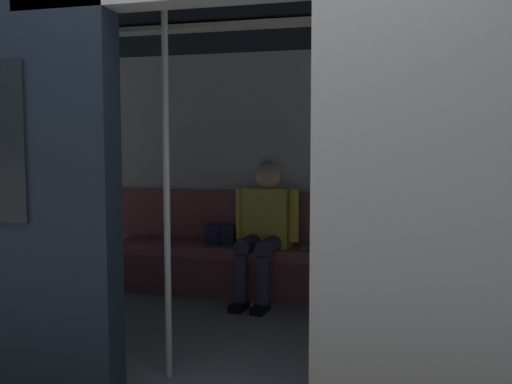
% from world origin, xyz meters
% --- Properties ---
extents(train_car, '(6.40, 2.69, 2.24)m').
position_xyz_m(train_car, '(0.06, -1.18, 1.48)').
color(train_car, silver).
rests_on(train_car, ground_plane).
extents(bench_seat, '(3.31, 0.44, 0.44)m').
position_xyz_m(bench_seat, '(0.00, -2.18, 0.34)').
color(bench_seat, '#935156').
rests_on(bench_seat, ground_plane).
extents(person_seated, '(0.55, 0.70, 1.17)m').
position_xyz_m(person_seated, '(0.26, -2.13, 0.66)').
color(person_seated, '#D8CC4C').
rests_on(person_seated, ground_plane).
extents(handbag, '(0.26, 0.15, 0.17)m').
position_xyz_m(handbag, '(0.68, -2.24, 0.52)').
color(handbag, '#262D4C').
rests_on(handbag, bench_seat).
extents(book, '(0.17, 0.24, 0.03)m').
position_xyz_m(book, '(-0.10, -2.24, 0.45)').
color(book, '#33723F').
rests_on(book, bench_seat).
extents(grab_pole_door, '(0.04, 0.04, 2.10)m').
position_xyz_m(grab_pole_door, '(0.41, -0.47, 1.05)').
color(grab_pole_door, silver).
rests_on(grab_pole_door, ground_plane).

